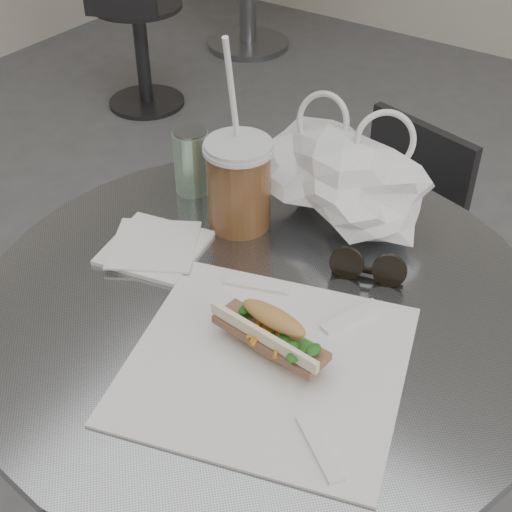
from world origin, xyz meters
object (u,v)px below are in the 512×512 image
Objects in this scene: cafe_table at (260,429)px; sunglasses at (368,268)px; banh_mi at (271,333)px; iced_coffee at (239,183)px; drink_can at (192,161)px; bg_chair at (137,38)px; chair_far at (368,281)px.

sunglasses reaches higher than cafe_table.
banh_mi is 0.64× the size of iced_coffee.
iced_coffee is 2.82× the size of sunglasses.
sunglasses is at bearing -6.45° from drink_can.
iced_coffee is at bearing 139.21° from banh_mi.
iced_coffee is 0.12m from drink_can.
drink_can is (-0.11, 0.03, -0.02)m from iced_coffee.
sunglasses reaches higher than bg_chair.
iced_coffee is at bearing 103.59° from chair_far.
bg_chair is (-1.46, 0.80, 0.01)m from chair_far.
chair_far is at bearing 74.70° from drink_can.
banh_mi is 1.76× the size of drink_can.
cafe_table is at bearing -44.34° from iced_coffee.
cafe_table is 4.02× the size of banh_mi.
chair_far is at bearing -51.94° from bg_chair.
drink_can is (1.33, -1.25, 0.49)m from bg_chair.
iced_coffee is at bearing 159.60° from sunglasses.
banh_mi reaches higher than bg_chair.
chair_far is at bearing 88.93° from iced_coffee.
cafe_table is 0.33m from sunglasses.
bg_chair is 2.28× the size of iced_coffee.
drink_can is (-0.24, 0.15, 0.33)m from cafe_table.
sunglasses is (1.67, -1.29, 0.46)m from bg_chair.
sunglasses is at bearing 50.03° from cafe_table.
iced_coffee reaches higher than bg_chair.
drink_can reaches higher than sunglasses.
bg_chair is 6.27× the size of drink_can.
chair_far is 2.22× the size of iced_coffee.
chair_far is 1.66m from bg_chair.
cafe_table is 0.43m from drink_can.
chair_far is at bearing 110.04° from banh_mi.
cafe_table reaches higher than bg_chair.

